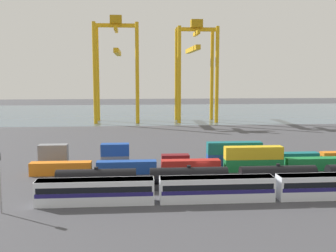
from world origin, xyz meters
The scene contains 21 objects.
ground_plane centered at (0.00, 40.00, 0.00)m, with size 420.00×420.00×0.00m, color #424247.
harbour_water centered at (0.00, 131.34, 0.00)m, with size 400.00×110.00×0.01m, color #475B6B.
passenger_train centered at (-0.73, -18.49, 2.14)m, with size 56.40×3.14×3.90m.
freight_tank_row centered at (11.85, -11.20, 1.93)m, with size 78.14×2.70×4.16m.
signal_mast centered at (-33.07, -21.62, 5.68)m, with size 0.36×0.60×8.91m.
shipping_container_0 centered at (-28.56, 0.56, 1.30)m, with size 12.10×2.44×2.60m, color orange.
shipping_container_1 centered at (-15.43, 0.56, 1.30)m, with size 12.10×2.44×2.60m, color #1C4299.
shipping_container_2 centered at (-2.30, 0.56, 1.30)m, with size 12.10×2.44×2.60m, color #AD211C.
shipping_container_3 centered at (10.82, 0.56, 1.30)m, with size 12.10×2.44×2.60m, color #197538.
shipping_container_4 centered at (10.82, 0.56, 3.90)m, with size 12.10×2.44×2.60m, color gold.
shipping_container_5 centered at (23.95, 0.56, 1.30)m, with size 12.10×2.44×2.60m, color #197538.
shipping_container_8 centered at (-31.11, 6.28, 1.30)m, with size 6.04×2.44×2.60m, color slate.
shipping_container_9 centered at (-31.11, 6.28, 3.90)m, with size 6.04×2.44×2.60m, color slate.
shipping_container_10 centered at (-18.01, 6.28, 1.30)m, with size 6.04×2.44×2.60m, color slate.
shipping_container_11 centered at (-18.01, 6.28, 3.90)m, with size 6.04×2.44×2.60m, color #1C4299.
shipping_container_12 centered at (-4.92, 6.28, 1.30)m, with size 6.04×2.44×2.60m, color maroon.
shipping_container_13 centered at (8.17, 6.28, 1.30)m, with size 12.10×2.44×2.60m, color #1C4299.
shipping_container_14 centered at (8.17, 6.28, 3.90)m, with size 12.10×2.44×2.60m, color #146066.
shipping_container_15 centered at (21.27, 6.28, 1.30)m, with size 12.10×2.44×2.60m, color #146066.
gantry_crane_west centered at (-21.28, 92.96, 26.38)m, with size 18.63×34.11×43.97m.
gantry_crane_central centered at (12.22, 93.33, 26.15)m, with size 17.28×35.74×42.66m.
Camera 1 is at (-13.41, -79.70, 20.07)m, focal length 42.98 mm.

